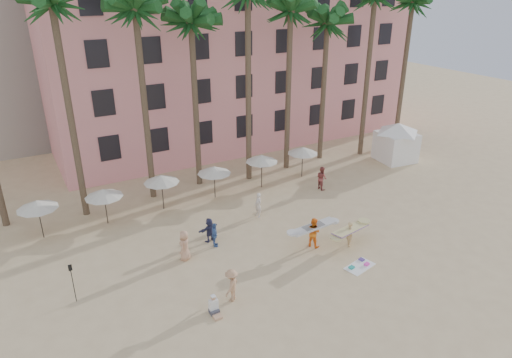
{
  "coord_description": "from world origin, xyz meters",
  "views": [
    {
      "loc": [
        -13.53,
        -16.12,
        15.01
      ],
      "look_at": [
        -1.1,
        6.0,
        4.0
      ],
      "focal_mm": 32.0,
      "sensor_mm": 36.0,
      "label": 1
    }
  ],
  "objects": [
    {
      "name": "umbrella_row",
      "position": [
        -3.0,
        12.5,
        2.33
      ],
      "size": [
        22.5,
        2.7,
        2.73
      ],
      "color": "#332B23",
      "rests_on": "ground"
    },
    {
      "name": "cabana",
      "position": [
        16.57,
        11.64,
        2.07
      ],
      "size": [
        4.98,
        4.98,
        3.5
      ],
      "color": "white",
      "rests_on": "ground"
    },
    {
      "name": "pink_hotel",
      "position": [
        7.0,
        26.0,
        8.0
      ],
      "size": [
        35.0,
        14.0,
        16.0
      ],
      "primitive_type": "cube",
      "color": "pink",
      "rests_on": "ground"
    },
    {
      "name": "carrier_yellow",
      "position": [
        3.39,
        2.2,
        0.94
      ],
      "size": [
        3.01,
        1.49,
        1.65
      ],
      "color": "tan",
      "rests_on": "ground"
    },
    {
      "name": "beach_towel",
      "position": [
        2.47,
        0.17,
        0.03
      ],
      "size": [
        1.98,
        1.38,
        0.14
      ],
      "color": "white",
      "rests_on": "ground"
    },
    {
      "name": "seated_man",
      "position": [
        -6.53,
        0.52,
        0.35
      ],
      "size": [
        0.45,
        0.79,
        1.02
      ],
      "color": "#3F3F4C",
      "rests_on": "ground"
    },
    {
      "name": "paddle",
      "position": [
        -12.29,
        4.83,
        1.41
      ],
      "size": [
        0.18,
        0.04,
        2.23
      ],
      "color": "black",
      "rests_on": "ground"
    },
    {
      "name": "ground",
      "position": [
        0.0,
        0.0,
        0.0
      ],
      "size": [
        120.0,
        120.0,
        0.0
      ],
      "primitive_type": "plane",
      "color": "#D1B789",
      "rests_on": "ground"
    },
    {
      "name": "carrier_white",
      "position": [
        1.39,
        3.3,
        1.01
      ],
      "size": [
        2.99,
        1.15,
        1.9
      ],
      "color": "orange",
      "rests_on": "ground"
    },
    {
      "name": "beachgoers",
      "position": [
        -2.04,
        5.92,
        0.88
      ],
      "size": [
        13.84,
        9.87,
        1.87
      ],
      "color": "tan",
      "rests_on": "ground"
    },
    {
      "name": "palm_row",
      "position": [
        0.51,
        15.0,
        12.97
      ],
      "size": [
        44.4,
        5.4,
        16.3
      ],
      "color": "brown",
      "rests_on": "ground"
    }
  ]
}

